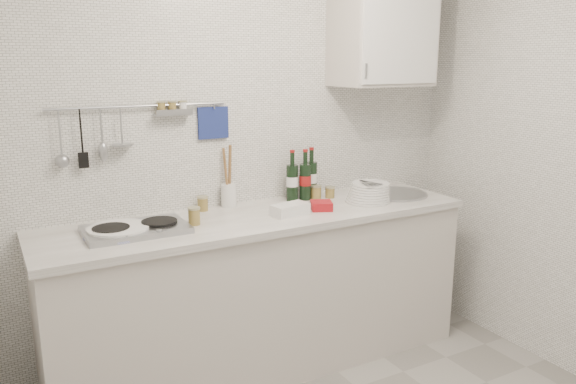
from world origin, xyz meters
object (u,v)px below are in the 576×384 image
(plate_stack_hob, at_px, (117,231))
(utensil_crock, at_px, (229,192))
(plate_stack_sink, at_px, (369,192))
(wine_bottles, at_px, (303,174))
(wall_cabinet, at_px, (383,28))

(plate_stack_hob, distance_m, utensil_crock, 0.74)
(plate_stack_sink, distance_m, utensil_crock, 0.85)
(utensil_crock, bearing_deg, plate_stack_hob, -160.44)
(plate_stack_hob, xyz_separation_m, wine_bottles, (1.17, 0.20, 0.13))
(wine_bottles, xyz_separation_m, utensil_crock, (-0.47, 0.05, -0.07))
(plate_stack_sink, relative_size, utensil_crock, 0.81)
(plate_stack_hob, bearing_deg, wall_cabinet, 4.17)
(wall_cabinet, bearing_deg, plate_stack_sink, -139.69)
(wall_cabinet, bearing_deg, wine_bottles, 172.05)
(utensil_crock, bearing_deg, wine_bottles, -6.28)
(plate_stack_sink, distance_m, wine_bottles, 0.42)
(wall_cabinet, bearing_deg, utensil_crock, 172.84)
(plate_stack_hob, xyz_separation_m, utensil_crock, (0.70, 0.25, 0.07))
(wall_cabinet, xyz_separation_m, wine_bottles, (-0.52, 0.07, -0.87))
(plate_stack_hob, xyz_separation_m, plate_stack_sink, (1.50, -0.04, 0.03))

